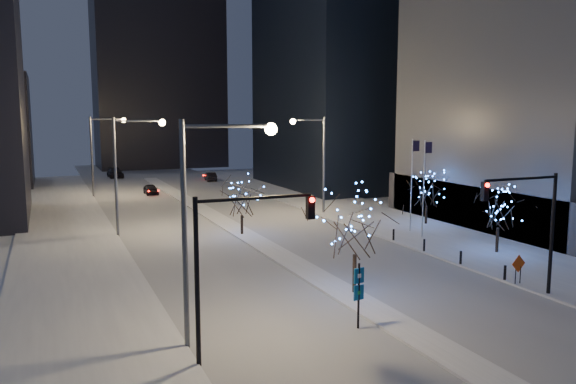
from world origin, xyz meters
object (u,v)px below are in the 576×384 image
holiday_tree_plaza_near (499,210)px  holiday_tree_plaza_far (427,191)px  car_mid (210,177)px  holiday_tree_median_far (242,198)px  street_lamp_w_near (208,201)px  street_lamp_east (316,152)px  street_lamp_w_mid (128,159)px  traffic_signal_east (533,215)px  wayfinding_sign (359,289)px  holiday_tree_median_near (355,224)px  street_lamp_w_far (100,145)px  construction_sign (518,266)px  traffic_signal_west (234,249)px  car_near (151,189)px  car_far (115,173)px

holiday_tree_plaza_near → holiday_tree_plaza_far: size_ratio=0.95×
car_mid → holiday_tree_median_far: holiday_tree_median_far is taller
street_lamp_w_near → car_mid: street_lamp_w_near is taller
holiday_tree_plaza_far → street_lamp_east: bearing=126.7°
street_lamp_w_mid → holiday_tree_plaza_near: (23.89, -17.36, -3.20)m
street_lamp_w_near → traffic_signal_east: bearing=-3.2°
traffic_signal_east → holiday_tree_plaza_far: (8.04, 19.74, -1.54)m
holiday_tree_median_far → wayfinding_sign: size_ratio=1.51×
holiday_tree_plaza_far → holiday_tree_plaza_near: bearing=-100.3°
street_lamp_w_mid → holiday_tree_median_near: street_lamp_w_mid is taller
street_lamp_w_far → street_lamp_east: size_ratio=1.00×
holiday_tree_median_far → construction_sign: (10.55, -20.14, -2.02)m
traffic_signal_west → car_near: bearing=84.0°
street_lamp_w_far → holiday_tree_median_far: street_lamp_w_far is taller
car_near → construction_sign: construction_sign is taller
wayfinding_sign → construction_sign: (12.24, 2.07, -0.76)m
traffic_signal_west → street_lamp_w_mid: bearing=91.1°
street_lamp_w_near → street_lamp_w_mid: bearing=90.0°
street_lamp_w_mid → car_mid: bearing=64.7°
car_near → car_far: bearing=94.6°
traffic_signal_west → car_mid: (16.66, 63.30, -4.09)m
holiday_tree_median_far → car_mid: bearing=78.1°
traffic_signal_east → car_far: 74.39m
holiday_tree_plaza_far → construction_sign: bearing=-110.7°
traffic_signal_east → holiday_tree_median_near: 9.62m
car_near → wayfinding_sign: 50.69m
car_near → holiday_tree_plaza_near: (17.94, -42.03, 2.65)m
street_lamp_east → holiday_tree_median_near: size_ratio=1.65×
car_near → holiday_tree_median_near: (3.48, -46.09, 3.45)m
wayfinding_sign → construction_sign: wayfinding_sign is taller
wayfinding_sign → construction_sign: 12.44m
car_mid → holiday_tree_plaza_near: 54.14m
street_lamp_w_mid → traffic_signal_east: size_ratio=1.43×
holiday_tree_plaza_near → holiday_tree_plaza_far: 11.28m
street_lamp_east → holiday_tree_median_near: street_lamp_east is taller
holiday_tree_median_near → holiday_tree_plaza_far: bearing=42.6°
holiday_tree_plaza_near → construction_sign: (-4.66, -6.57, -2.09)m
street_lamp_east → holiday_tree_median_near: 26.34m
holiday_tree_median_far → traffic_signal_east: bearing=-67.5°
street_lamp_w_mid → holiday_tree_median_far: size_ratio=2.05×
street_lamp_east → car_mid: street_lamp_east is taller
street_lamp_east → traffic_signal_east: size_ratio=1.43×
traffic_signal_east → holiday_tree_median_far: traffic_signal_east is taller
wayfinding_sign → holiday_tree_plaza_far: bearing=36.6°
street_lamp_east → holiday_tree_plaza_far: 11.99m
street_lamp_east → car_near: street_lamp_east is taller
street_lamp_w_mid → holiday_tree_plaza_far: (25.92, -6.27, -3.27)m
traffic_signal_east → wayfinding_sign: traffic_signal_east is taller
traffic_signal_east → holiday_tree_plaza_far: bearing=67.8°
street_lamp_w_mid → car_near: (5.96, 24.66, -5.85)m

